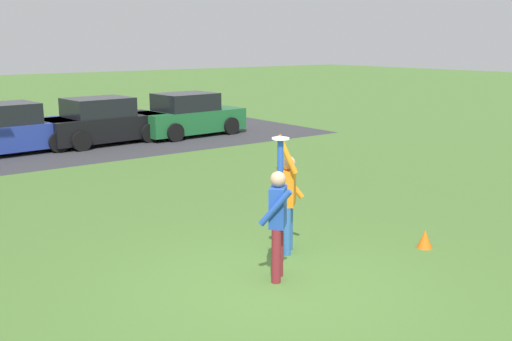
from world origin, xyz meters
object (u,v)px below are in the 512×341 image
person_catcher (278,216)px  person_defender (288,196)px  frisbee_disc (281,139)px  parked_car_green (188,116)px  parked_car_blue (5,131)px  parked_car_black (102,123)px  field_cone_orange (425,239)px

person_catcher → person_defender: (0.88, 0.80, -0.00)m
frisbee_disc → parked_car_green: bearing=64.4°
parked_car_blue → person_defender: bearing=-88.6°
parked_car_black → parked_car_blue: bearing=175.4°
frisbee_disc → parked_car_black: bearing=78.0°
parked_car_black → parked_car_green: same height
field_cone_orange → parked_car_black: bearing=89.9°
person_catcher → person_defender: 1.19m
person_catcher → parked_car_black: (2.92, 13.06, -0.25)m
person_catcher → frisbee_disc: size_ratio=8.07×
frisbee_disc → field_cone_orange: frisbee_disc is taller
person_catcher → parked_car_blue: person_catcher is taller
parked_car_green → field_cone_orange: size_ratio=13.17×
person_defender → frisbee_disc: (-0.71, -0.64, 1.11)m
parked_car_black → person_defender: bearing=-103.4°
person_defender → parked_car_green: person_defender is taller
person_catcher → parked_car_blue: 13.10m
person_defender → parked_car_green: (5.36, 12.02, -0.25)m
parked_car_blue → parked_car_green: size_ratio=1.00×
person_defender → field_cone_orange: 2.52m
person_defender → frisbee_disc: bearing=0.0°
frisbee_disc → parked_car_blue: 13.03m
person_defender → parked_car_blue: (-1.16, 12.30, -0.25)m
person_defender → parked_car_black: (2.04, 12.27, -0.25)m
parked_car_blue → frisbee_disc: bearing=-92.0°
person_catcher → parked_car_black: 13.39m
field_cone_orange → frisbee_disc: bearing=167.0°
field_cone_orange → parked_car_blue: bearing=103.1°
parked_car_black → field_cone_orange: parked_car_black is taller
parked_car_blue → field_cone_orange: 13.95m
person_catcher → parked_car_green: bearing=22.0°
parked_car_blue → parked_car_black: size_ratio=1.00×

